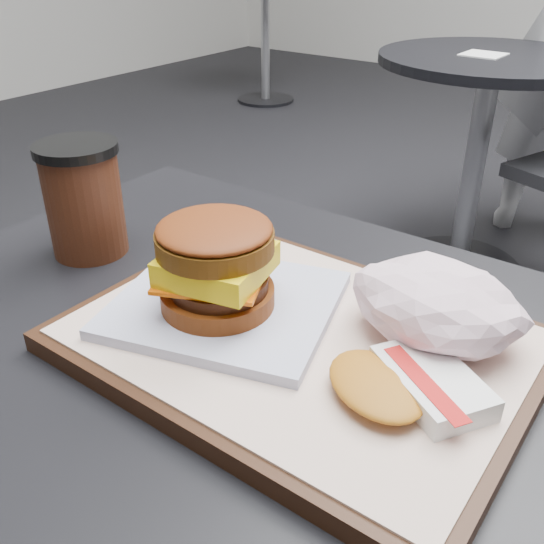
{
  "coord_description": "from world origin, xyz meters",
  "views": [
    {
      "loc": [
        0.26,
        -0.32,
        1.09
      ],
      "look_at": [
        -0.01,
        0.04,
        0.83
      ],
      "focal_mm": 40.0,
      "sensor_mm": 36.0,
      "label": 1
    }
  ],
  "objects": [
    {
      "name": "napkin",
      "position": [
        -0.37,
        1.62,
        0.75
      ],
      "size": [
        0.12,
        0.12,
        0.0
      ],
      "primitive_type": "cube",
      "rotation": [
        0.0,
        0.0,
        -0.03
      ],
      "color": "silver",
      "rests_on": "neighbor_table"
    },
    {
      "name": "serving_tray",
      "position": [
        0.03,
        0.03,
        0.78
      ],
      "size": [
        0.38,
        0.28,
        0.02
      ],
      "color": "black",
      "rests_on": "customer_table"
    },
    {
      "name": "hash_brown",
      "position": [
        0.13,
        0.01,
        0.8
      ],
      "size": [
        0.14,
        0.13,
        0.02
      ],
      "color": "white",
      "rests_on": "serving_tray"
    },
    {
      "name": "neighbor_table",
      "position": [
        -0.35,
        1.65,
        0.55
      ],
      "size": [
        0.7,
        0.7,
        0.75
      ],
      "color": "black",
      "rests_on": "ground"
    },
    {
      "name": "customer_table",
      "position": [
        0.0,
        0.0,
        0.58
      ],
      "size": [
        0.8,
        0.6,
        0.77
      ],
      "color": "#A5A5AA",
      "rests_on": "ground"
    },
    {
      "name": "bg_table_mid",
      "position": [
        -2.4,
        3.2,
        0.56
      ],
      "size": [
        0.66,
        0.66,
        0.75
      ],
      "color": "black",
      "rests_on": "ground"
    },
    {
      "name": "coffee_cup",
      "position": [
        -0.27,
        0.05,
        0.83
      ],
      "size": [
        0.09,
        0.09,
        0.13
      ],
      "color": "#3D1B0E",
      "rests_on": "customer_table"
    },
    {
      "name": "breakfast_sandwich",
      "position": [
        -0.05,
        0.01,
        0.83
      ],
      "size": [
        0.23,
        0.22,
        0.09
      ],
      "color": "silver",
      "rests_on": "serving_tray"
    },
    {
      "name": "crumpled_wrapper",
      "position": [
        0.12,
        0.09,
        0.82
      ],
      "size": [
        0.14,
        0.11,
        0.06
      ],
      "primitive_type": null,
      "color": "white",
      "rests_on": "serving_tray"
    }
  ]
}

